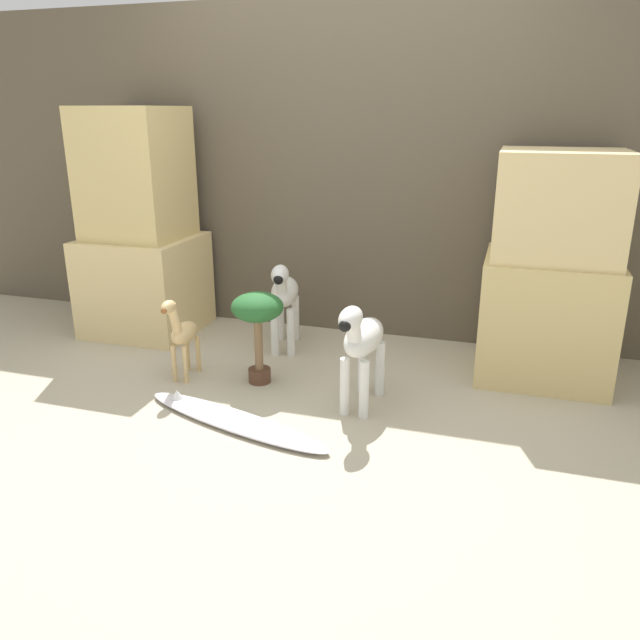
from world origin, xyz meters
name	(u,v)px	position (x,y,z in m)	size (l,w,h in m)	color
ground_plane	(276,410)	(0.00, 0.00, 0.00)	(14.00, 14.00, 0.00)	#B2A88E
wall_back	(346,174)	(0.00, 1.38, 1.10)	(6.40, 0.08, 2.20)	brown
rock_pillar_left	(140,234)	(-1.35, 0.93, 0.70)	(0.73, 0.69, 1.54)	#DBC184
rock_pillar_right	(551,273)	(1.35, 0.93, 0.63)	(0.73, 0.69, 1.31)	#D1B775
zebra_right	(362,341)	(0.42, 0.17, 0.37)	(0.20, 0.55, 0.62)	silver
zebra_left	(284,295)	(-0.26, 0.86, 0.37)	(0.27, 0.55, 0.62)	silver
giraffe_figurine	(182,332)	(-0.66, 0.23, 0.29)	(0.13, 0.37, 0.52)	tan
potted_palm_front	(258,315)	(-0.22, 0.31, 0.41)	(0.30, 0.30, 0.54)	#513323
surfboard	(233,420)	(-0.15, -0.21, 0.02)	(1.16, 0.51, 0.09)	silver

